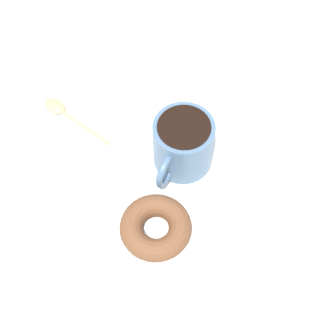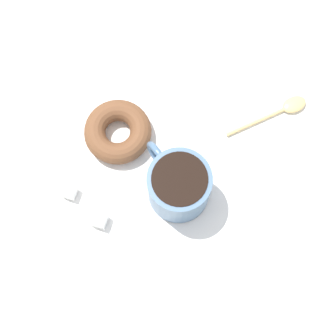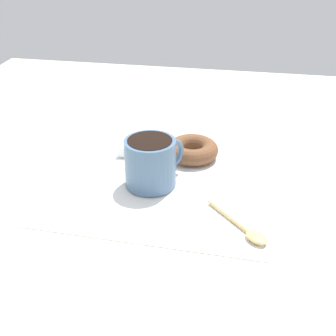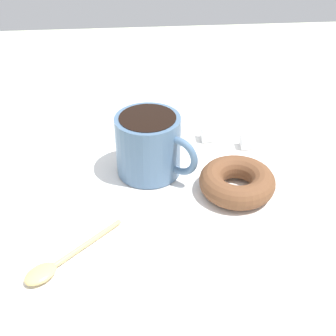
{
  "view_description": "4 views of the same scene",
  "coord_description": "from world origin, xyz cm",
  "px_view_note": "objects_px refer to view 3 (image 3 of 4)",
  "views": [
    {
      "loc": [
        -35.91,
        6.32,
        69.26
      ],
      "look_at": [
        2.5,
        0.3,
        2.3
      ],
      "focal_mm": 60.0,
      "sensor_mm": 36.0,
      "label": 1
    },
    {
      "loc": [
        8.89,
        -19.32,
        76.24
      ],
      "look_at": [
        2.5,
        0.3,
        2.3
      ],
      "focal_mm": 60.0,
      "sensor_mm": 36.0,
      "label": 2
    },
    {
      "loc": [
        69.72,
        12.86,
        40.86
      ],
      "look_at": [
        2.5,
        0.3,
        2.3
      ],
      "focal_mm": 50.0,
      "sensor_mm": 36.0,
      "label": 3
    },
    {
      "loc": [
        6.56,
        48.6,
        37.09
      ],
      "look_at": [
        2.5,
        0.3,
        2.3
      ],
      "focal_mm": 50.0,
      "sensor_mm": 36.0,
      "label": 4
    }
  ],
  "objects_px": {
    "donut": "(192,150)",
    "sugar_cube_extra": "(124,151)",
    "coffee_cup": "(151,161)",
    "spoon": "(248,231)",
    "sugar_cube": "(143,140)"
  },
  "relations": [
    {
      "from": "coffee_cup",
      "to": "sugar_cube",
      "type": "distance_m",
      "value": 0.15
    },
    {
      "from": "donut",
      "to": "sugar_cube",
      "type": "xyz_separation_m",
      "value": [
        -0.04,
        -0.1,
        -0.01
      ]
    },
    {
      "from": "spoon",
      "to": "sugar_cube",
      "type": "bearing_deg",
      "value": -139.78
    },
    {
      "from": "spoon",
      "to": "sugar_cube_extra",
      "type": "relative_size",
      "value": 5.35
    },
    {
      "from": "spoon",
      "to": "sugar_cube",
      "type": "height_order",
      "value": "sugar_cube"
    },
    {
      "from": "donut",
      "to": "sugar_cube_extra",
      "type": "bearing_deg",
      "value": -82.24
    },
    {
      "from": "coffee_cup",
      "to": "spoon",
      "type": "xyz_separation_m",
      "value": [
        0.11,
        0.16,
        -0.04
      ]
    },
    {
      "from": "sugar_cube",
      "to": "sugar_cube_extra",
      "type": "xyz_separation_m",
      "value": [
        0.05,
        -0.02,
        0.0
      ]
    },
    {
      "from": "coffee_cup",
      "to": "spoon",
      "type": "height_order",
      "value": "coffee_cup"
    },
    {
      "from": "coffee_cup",
      "to": "sugar_cube_extra",
      "type": "relative_size",
      "value": 5.35
    },
    {
      "from": "sugar_cube_extra",
      "to": "spoon",
      "type": "bearing_deg",
      "value": 50.09
    },
    {
      "from": "coffee_cup",
      "to": "sugar_cube_extra",
      "type": "bearing_deg",
      "value": -141.02
    },
    {
      "from": "donut",
      "to": "spoon",
      "type": "relative_size",
      "value": 0.92
    },
    {
      "from": "donut",
      "to": "sugar_cube_extra",
      "type": "height_order",
      "value": "donut"
    },
    {
      "from": "spoon",
      "to": "coffee_cup",
      "type": "bearing_deg",
      "value": -123.47
    }
  ]
}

